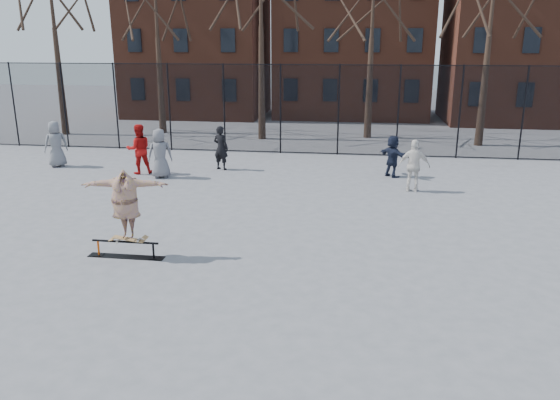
# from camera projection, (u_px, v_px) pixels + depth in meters

# --- Properties ---
(ground) EXTENTS (100.00, 100.00, 0.00)m
(ground) POSITION_uv_depth(u_px,v_px,m) (260.00, 264.00, 12.51)
(ground) COLOR slate
(skate_rail) EXTENTS (1.85, 0.28, 0.41)m
(skate_rail) POSITION_uv_depth(u_px,v_px,m) (126.00, 251.00, 12.90)
(skate_rail) COLOR black
(skate_rail) RESTS_ON ground
(skateboard) EXTENTS (0.82, 0.20, 0.10)m
(skateboard) POSITION_uv_depth(u_px,v_px,m) (129.00, 239.00, 12.81)
(skateboard) COLOR olive
(skateboard) RESTS_ON skate_rail
(skater) EXTENTS (2.05, 0.88, 1.62)m
(skater) POSITION_uv_depth(u_px,v_px,m) (126.00, 204.00, 12.57)
(skater) COLOR #773A91
(skater) RESTS_ON skateboard
(bystander_grey) EXTENTS (1.09, 1.03, 1.87)m
(bystander_grey) POSITION_uv_depth(u_px,v_px,m) (56.00, 144.00, 22.09)
(bystander_grey) COLOR slate
(bystander_grey) RESTS_ON ground
(bystander_black) EXTENTS (0.74, 0.61, 1.75)m
(bystander_black) POSITION_uv_depth(u_px,v_px,m) (221.00, 148.00, 21.59)
(bystander_black) COLOR black
(bystander_black) RESTS_ON ground
(bystander_red) EXTENTS (1.16, 1.07, 1.91)m
(bystander_red) POSITION_uv_depth(u_px,v_px,m) (139.00, 149.00, 20.91)
(bystander_red) COLOR #B3100F
(bystander_red) RESTS_ON ground
(bystander_white) EXTENTS (1.09, 0.56, 1.78)m
(bystander_white) POSITION_uv_depth(u_px,v_px,m) (414.00, 166.00, 18.40)
(bystander_white) COLOR silver
(bystander_white) RESTS_ON ground
(bystander_navy) EXTENTS (1.33, 1.39, 1.57)m
(bystander_navy) POSITION_uv_depth(u_px,v_px,m) (393.00, 156.00, 20.45)
(bystander_navy) COLOR #181D30
(bystander_navy) RESTS_ON ground
(bystander_extra) EXTENTS (1.06, 0.89, 1.85)m
(bystander_extra) POSITION_uv_depth(u_px,v_px,m) (160.00, 153.00, 20.27)
(bystander_extra) COLOR slate
(bystander_extra) RESTS_ON ground
(fence) EXTENTS (34.03, 0.07, 4.00)m
(fence) POSITION_uv_depth(u_px,v_px,m) (311.00, 109.00, 24.30)
(fence) COLOR black
(fence) RESTS_ON ground
(rowhouses) EXTENTS (29.00, 7.00, 13.00)m
(rowhouses) POSITION_uv_depth(u_px,v_px,m) (341.00, 23.00, 35.43)
(rowhouses) COLOR brown
(rowhouses) RESTS_ON ground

